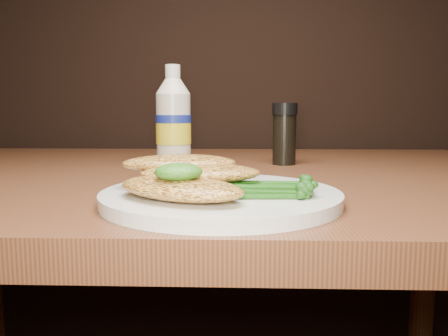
{
  "coord_description": "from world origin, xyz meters",
  "views": [
    {
      "loc": [
        0.09,
        0.29,
        0.86
      ],
      "look_at": [
        0.07,
        0.79,
        0.79
      ],
      "focal_mm": 37.18,
      "sensor_mm": 36.0,
      "label": 1
    }
  ],
  "objects": [
    {
      "name": "mayo_bottle",
      "position": [
        -0.03,
        1.12,
        0.84
      ],
      "size": [
        0.08,
        0.08,
        0.18
      ],
      "primitive_type": null,
      "rotation": [
        0.0,
        0.0,
        0.39
      ],
      "color": "beige",
      "rests_on": "dining_table"
    },
    {
      "name": "chicken_back",
      "position": [
        0.02,
        0.82,
        0.79
      ],
      "size": [
        0.14,
        0.08,
        0.02
      ],
      "primitive_type": "ellipsoid",
      "rotation": [
        0.0,
        0.0,
        0.14
      ],
      "color": "gold",
      "rests_on": "plate"
    },
    {
      "name": "plate",
      "position": [
        0.07,
        0.79,
        0.76
      ],
      "size": [
        0.26,
        0.26,
        0.01
      ],
      "primitive_type": "cylinder",
      "color": "white",
      "rests_on": "dining_table"
    },
    {
      "name": "pepper_grinder",
      "position": [
        0.17,
        1.14,
        0.81
      ],
      "size": [
        0.05,
        0.05,
        0.11
      ],
      "primitive_type": null,
      "rotation": [
        0.0,
        0.0,
        0.11
      ],
      "color": "black",
      "rests_on": "dining_table"
    },
    {
      "name": "chicken_mid",
      "position": [
        0.05,
        0.79,
        0.78
      ],
      "size": [
        0.14,
        0.08,
        0.02
      ],
      "primitive_type": "ellipsoid",
      "rotation": [
        0.0,
        0.0,
        0.09
      ],
      "color": "gold",
      "rests_on": "plate"
    },
    {
      "name": "broccolini_bundle",
      "position": [
        0.12,
        0.77,
        0.77
      ],
      "size": [
        0.13,
        0.11,
        0.02
      ],
      "primitive_type": null,
      "rotation": [
        0.0,
        0.0,
        -0.12
      ],
      "color": "#1A4C10",
      "rests_on": "plate"
    },
    {
      "name": "pesto_front",
      "position": [
        0.03,
        0.74,
        0.79
      ],
      "size": [
        0.05,
        0.05,
        0.02
      ],
      "primitive_type": "ellipsoid",
      "rotation": [
        0.0,
        0.0,
        0.11
      ],
      "color": "black",
      "rests_on": "chicken_front"
    },
    {
      "name": "chicken_front",
      "position": [
        0.03,
        0.74,
        0.78
      ],
      "size": [
        0.16,
        0.14,
        0.02
      ],
      "primitive_type": "ellipsoid",
      "rotation": [
        0.0,
        0.0,
        -0.53
      ],
      "color": "gold",
      "rests_on": "plate"
    }
  ]
}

